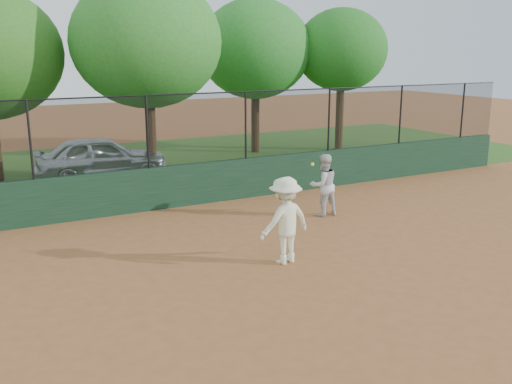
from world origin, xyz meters
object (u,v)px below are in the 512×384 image
parked_car (101,158)px  tree_4 (342,50)px  player_second (323,185)px  player_main (285,220)px  tree_2 (147,42)px  tree_3 (255,49)px

parked_car → tree_4: bearing=-78.5°
player_second → tree_4: (6.70, 8.39, 3.51)m
player_main → tree_4: bearing=49.2°
parked_car → player_second: player_second is taller
parked_car → tree_2: bearing=-91.9°
player_second → tree_4: size_ratio=0.27×
parked_car → player_main: size_ratio=2.06×
player_second → player_main: 3.74m
player_second → tree_2: (-2.44, 7.08, 3.78)m
player_second → tree_3: size_ratio=0.26×
parked_car → tree_3: (7.24, 2.24, 3.63)m
player_second → tree_2: 8.39m
parked_car → player_second: bearing=-144.5°
tree_4 → player_second: bearing=-128.6°
parked_car → player_main: player_main is taller
parked_car → tree_2: size_ratio=0.65×
tree_2 → player_main: bearing=-91.8°
tree_3 → parked_car: bearing=-162.8°
player_main → tree_2: 10.32m
tree_2 → tree_4: tree_2 is taller
tree_4 → parked_car: bearing=-174.4°
parked_car → tree_4: 11.50m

